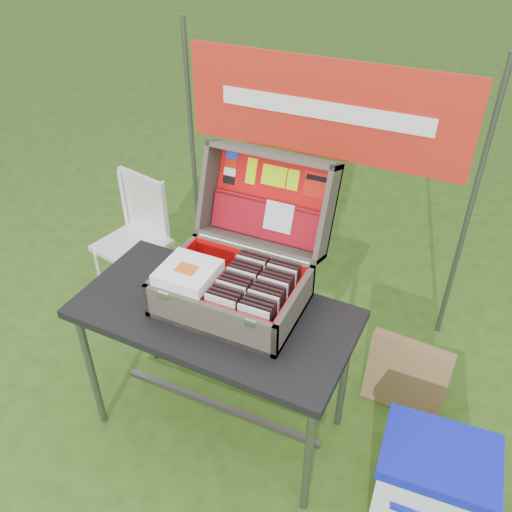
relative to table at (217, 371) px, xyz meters
The scene contains 98 objects.
ground 0.40m from the table, 49.10° to the left, with size 80.00×80.00×0.00m, color #2F4616.
table is the anchor object (origin of this frame).
table_top 0.37m from the table, ahead, with size 1.24×0.62×0.04m, color black.
table_leg_fl 0.61m from the table, 155.94° to the right, with size 0.04×0.04×0.74m, color #59595B.
table_leg_fr 0.61m from the table, 24.06° to the right, with size 0.04×0.04×0.74m, color #59595B.
table_leg_bl 0.61m from the table, 155.94° to the left, with size 0.04×0.04×0.74m, color #59595B.
table_leg_br 0.61m from the table, 24.06° to the left, with size 0.04×0.04×0.74m, color #59595B.
table_brace 0.27m from the table, ahead, with size 1.09×0.03×0.03m, color #59595B.
suitcase 0.68m from the table, 67.00° to the left, with size 0.62×0.60×0.55m, color #4B4239, non-canonical shape.
suitcase_base_bottom 0.41m from the table, 51.29° to the left, with size 0.62×0.44×0.02m, color #4B4239.
suitcase_base_wall_front 0.49m from the table, 69.01° to the right, with size 0.62×0.02×0.17m, color #4B4239.
suitcase_base_wall_back 0.55m from the table, 78.91° to the left, with size 0.62×0.02×0.17m, color #4B4239.
suitcase_base_wall_left 0.53m from the table, 164.45° to the left, with size 0.02×0.44×0.17m, color #4B4239.
suitcase_base_wall_right 0.59m from the table, 10.89° to the left, with size 0.02×0.44×0.17m, color #4B4239.
suitcase_liner_floor 0.42m from the table, 51.29° to the left, with size 0.57×0.39×0.01m, color red.
suitcase_latch_left 0.58m from the table, 133.33° to the right, with size 0.05×0.01×0.03m, color silver.
suitcase_latch_right 0.62m from the table, 31.22° to the right, with size 0.05×0.01×0.03m, color silver.
suitcase_hinge 0.63m from the table, 79.37° to the left, with size 0.02×0.02×0.56m, color silver.
suitcase_lid_back 0.87m from the table, 83.93° to the left, with size 0.62×0.44×0.02m, color #4B4239.
suitcase_lid_rim_far 1.06m from the table, 84.01° to the left, with size 0.62×0.02×0.17m, color #4B4239.
suitcase_lid_rim_near 0.65m from the table, 81.68° to the left, with size 0.62×0.02×0.17m, color #4B4239.
suitcase_lid_rim_left 0.89m from the table, 118.72° to the left, with size 0.02×0.44×0.17m, color #4B4239.
suitcase_lid_rim_right 0.92m from the table, 51.61° to the left, with size 0.02×0.44×0.17m, color #4B4239.
suitcase_lid_liner 0.87m from the table, 83.76° to the left, with size 0.57×0.39×0.01m, color red.
suitcase_liner_wall_front 0.50m from the table, 66.74° to the right, with size 0.57×0.01×0.14m, color red.
suitcase_liner_wall_back 0.55m from the table, 78.28° to the left, with size 0.57×0.01×0.14m, color red.
suitcase_liner_wall_left 0.54m from the table, 163.47° to the left, with size 0.01×0.39×0.14m, color red.
suitcase_liner_wall_right 0.59m from the table, 11.37° to the left, with size 0.01×0.39×0.14m, color red.
suitcase_lid_pocket 0.76m from the table, 83.01° to the left, with size 0.55×0.18×0.03m, color maroon.
suitcase_pocket_edge 0.85m from the table, 83.38° to the left, with size 0.54×0.02×0.02m, color maroon.
suitcase_pocket_cd 0.80m from the table, 74.57° to the left, with size 0.14×0.14×0.01m, color silver.
lid_sticker_cc_a 1.04m from the table, 107.50° to the left, with size 0.06×0.04×0.00m, color #1933B2.
lid_sticker_cc_b 1.00m from the table, 107.93° to the left, with size 0.06×0.04×0.00m, color red.
lid_sticker_cc_c 0.96m from the table, 108.38° to the left, with size 0.06×0.04×0.00m, color white.
lid_sticker_cc_d 0.92m from the table, 108.86° to the left, with size 0.06×0.04×0.00m, color black.
lid_card_neon_tall 0.97m from the table, 96.69° to the left, with size 0.05×0.12×0.00m, color #B3ED02.
lid_card_neon_main 0.97m from the table, 84.13° to the left, with size 0.12×0.09×0.00m, color #B3ED02.
lid_card_neon_small 0.98m from the table, 74.31° to the left, with size 0.06×0.09×0.00m, color #B3ED02.
lid_sticker_band 1.00m from the table, 63.88° to the left, with size 0.11×0.11×0.00m, color red.
lid_sticker_band_bar 1.03m from the table, 64.32° to the left, with size 0.10×0.02×0.00m, color black.
cd_left_0 0.52m from the table, 48.25° to the right, with size 0.14×0.01×0.16m, color silver.
cd_left_1 0.51m from the table, 40.65° to the right, with size 0.14×0.01×0.16m, color black.
cd_left_2 0.51m from the table, 30.83° to the right, with size 0.14×0.01×0.16m, color black.
cd_left_3 0.51m from the table, 18.53° to the right, with size 0.14×0.01×0.16m, color black.
cd_left_4 0.51m from the table, ahead, with size 0.14×0.01×0.16m, color silver.
cd_left_5 0.51m from the table, 10.67° to the left, with size 0.14×0.01×0.16m, color black.
cd_left_6 0.51m from the table, 24.24° to the left, with size 0.14×0.01×0.16m, color black.
cd_left_7 0.51m from the table, 35.45° to the left, with size 0.14×0.01×0.16m, color black.
cd_left_8 0.51m from the table, 44.24° to the left, with size 0.14×0.01×0.16m, color silver.
cd_left_9 0.52m from the table, 51.01° to the left, with size 0.14×0.01×0.16m, color black.
cd_left_10 0.52m from the table, 56.26° to the left, with size 0.14×0.01×0.16m, color black.
cd_left_11 0.53m from the table, 60.38° to the left, with size 0.14×0.01×0.16m, color black.
cd_left_12 0.54m from the table, 63.67° to the left, with size 0.14×0.01×0.16m, color silver.
cd_left_13 0.55m from the table, 66.34° to the left, with size 0.14×0.01×0.16m, color black.
cd_left_14 0.56m from the table, 68.54° to the left, with size 0.14×0.01×0.16m, color black.
cd_right_0 0.56m from the table, 23.26° to the right, with size 0.14×0.01×0.16m, color silver.
cd_right_1 0.56m from the table, 18.23° to the right, with size 0.14×0.01×0.16m, color black.
cd_right_2 0.56m from the table, 12.90° to the right, with size 0.14×0.01×0.16m, color black.
cd_right_3 0.55m from the table, ahead, with size 0.14×0.01×0.16m, color black.
cd_right_4 0.55m from the table, ahead, with size 0.14×0.01×0.16m, color silver.
cd_right_5 0.55m from the table, ahead, with size 0.14×0.01×0.16m, color black.
cd_right_6 0.55m from the table, ahead, with size 0.14×0.01×0.16m, color black.
cd_right_7 0.56m from the table, 15.28° to the left, with size 0.14×0.01×0.16m, color black.
cd_right_8 0.56m from the table, 20.49° to the left, with size 0.14×0.01×0.16m, color silver.
cd_right_9 0.56m from the table, 25.36° to the left, with size 0.14×0.01×0.16m, color black.
cd_right_10 0.57m from the table, 29.88° to the left, with size 0.14×0.01×0.16m, color black.
cd_right_11 0.58m from the table, 34.02° to the left, with size 0.14×0.01×0.16m, color black.
cd_right_12 0.58m from the table, 37.79° to the left, with size 0.14×0.01×0.16m, color silver.
cd_right_13 0.59m from the table, 41.21° to the left, with size 0.14×0.01×0.16m, color black.
cd_right_14 0.60m from the table, 44.31° to the left, with size 0.14×0.01×0.16m, color black.
songbook_0 0.57m from the table, behind, with size 0.23×0.23×0.01m, color white.
songbook_1 0.57m from the table, behind, with size 0.23×0.23×0.01m, color white.
songbook_2 0.58m from the table, behind, with size 0.23×0.23×0.01m, color white.
songbook_3 0.58m from the table, behind, with size 0.23×0.23×0.01m, color white.
songbook_4 0.59m from the table, behind, with size 0.23×0.23×0.01m, color white.
songbook_5 0.59m from the table, behind, with size 0.23×0.23×0.01m, color white.
songbook_6 0.60m from the table, behind, with size 0.23×0.23×0.01m, color white.
songbook_7 0.60m from the table, behind, with size 0.23×0.23×0.01m, color white.
songbook_8 0.61m from the table, behind, with size 0.23×0.23×0.01m, color white.
songbook_9 0.61m from the table, behind, with size 0.23×0.23×0.01m, color white.
songbook_graphic 0.61m from the table, 166.60° to the right, with size 0.09×0.07×0.00m, color #D85919.
cooler 1.08m from the table, ahead, with size 0.48×0.36×0.42m, color white, non-canonical shape.
cooler_body 1.08m from the table, ahead, with size 0.45×0.34×0.36m, color white.
cooler_lid 1.06m from the table, ahead, with size 0.48×0.36×0.06m, color #0F18BA.
chair 1.17m from the table, 145.50° to the left, with size 0.38×0.42×0.83m, color silver, non-canonical shape.
chair_seat 1.17m from the table, 145.50° to the left, with size 0.38×0.38×0.03m, color silver.
chair_backrest 1.30m from the table, 138.84° to the left, with size 0.38×0.03×0.40m, color silver.
chair_leg_fl 1.24m from the table, 155.98° to the left, with size 0.02×0.02×0.43m, color silver.
chair_leg_fr 0.96m from the table, 148.01° to the left, with size 0.02×0.02×0.43m, color silver.
chair_leg_bl 1.41m from the table, 143.79° to the left, with size 0.02×0.02×0.43m, color silver.
chair_leg_br 1.16m from the table, 134.26° to the left, with size 0.02×0.02×0.43m, color silver.
chair_upright_left 1.43m from the table, 143.16° to the left, with size 0.02×0.02×0.40m, color silver.
chair_upright_right 1.19m from the table, 133.60° to the left, with size 0.02×0.02×0.40m, color silver.
cardboard_box 0.99m from the table, 31.60° to the left, with size 0.41×0.07×0.43m, color brown.
banner_post_left 1.49m from the table, 123.65° to the left, with size 0.03×0.03×1.70m, color #59595B.
banner_post_right 1.56m from the table, 52.09° to the left, with size 0.03×0.03×1.70m, color #59595B.
banner 1.48m from the table, 86.73° to the left, with size 1.60×0.01×0.55m, color #B22014.
banner_text 1.47m from the table, 86.70° to the left, with size 1.20×0.00×0.10m, color white.
Camera 1 is at (0.85, -1.62, 2.38)m, focal length 38.00 mm.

